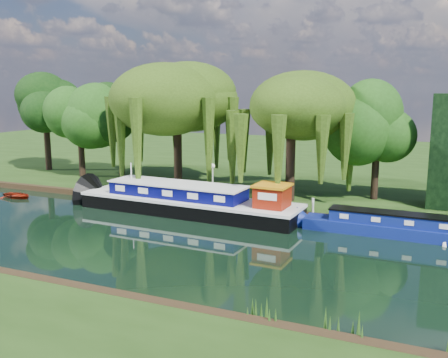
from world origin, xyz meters
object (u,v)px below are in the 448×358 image
at_px(white_cruiser, 446,243).
at_px(dutch_barge, 190,202).
at_px(red_dinghy, 18,198).
at_px(narrowboat, 393,227).

bearing_deg(white_cruiser, dutch_barge, 102.34).
distance_m(dutch_barge, white_cruiser, 16.75).
bearing_deg(red_dinghy, narrowboat, -82.27).
height_order(narrowboat, red_dinghy, narrowboat).
xyz_separation_m(dutch_barge, narrowboat, (13.76, 0.10, -0.30)).
relative_size(dutch_barge, white_cruiser, 8.21).
distance_m(narrowboat, white_cruiser, 3.04).
bearing_deg(narrowboat, red_dinghy, -177.08).
height_order(narrowboat, white_cruiser, narrowboat).
relative_size(narrowboat, red_dinghy, 3.93).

